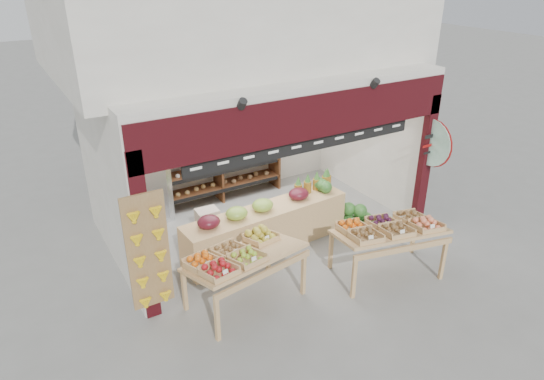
% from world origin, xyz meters
% --- Properties ---
extents(ground, '(60.00, 60.00, 0.00)m').
position_xyz_m(ground, '(0.00, 0.00, 0.00)').
color(ground, slate).
rests_on(ground, ground).
extents(shop_structure, '(6.36, 5.12, 5.40)m').
position_xyz_m(shop_structure, '(0.00, 1.61, 3.92)').
color(shop_structure, silver).
rests_on(shop_structure, ground).
extents(banana_board, '(0.60, 0.15, 1.80)m').
position_xyz_m(banana_board, '(-2.73, -1.17, 1.12)').
color(banana_board, olive).
rests_on(banana_board, ground).
extents(gift_sign, '(0.04, 0.93, 0.92)m').
position_xyz_m(gift_sign, '(2.75, -1.15, 1.75)').
color(gift_sign, '#B1DFCA').
rests_on(gift_sign, ground).
extents(back_shelving, '(2.91, 0.48, 1.80)m').
position_xyz_m(back_shelving, '(-0.23, 1.96, 1.12)').
color(back_shelving, brown).
rests_on(back_shelving, ground).
extents(refrigerator, '(0.83, 0.83, 1.84)m').
position_xyz_m(refrigerator, '(-1.84, 1.84, 0.92)').
color(refrigerator, silver).
rests_on(refrigerator, ground).
extents(cardboard_stack, '(0.99, 0.72, 0.69)m').
position_xyz_m(cardboard_stack, '(-0.98, 0.43, 0.25)').
color(cardboard_stack, beige).
rests_on(cardboard_stack, ground).
extents(mid_counter, '(3.25, 0.83, 1.02)m').
position_xyz_m(mid_counter, '(-0.33, -0.31, 0.44)').
color(mid_counter, tan).
rests_on(mid_counter, ground).
extents(display_table_left, '(1.89, 1.25, 1.10)m').
position_xyz_m(display_table_left, '(-1.53, -1.49, 0.86)').
color(display_table_left, tan).
rests_on(display_table_left, ground).
extents(display_table_right, '(1.92, 1.33, 1.10)m').
position_xyz_m(display_table_right, '(0.98, -2.04, 0.87)').
color(display_table_right, tan).
rests_on(display_table_right, ground).
extents(watermelon_pile, '(0.75, 0.70, 0.53)m').
position_xyz_m(watermelon_pile, '(1.55, -0.66, 0.19)').
color(watermelon_pile, '#194818').
rests_on(watermelon_pile, ground).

